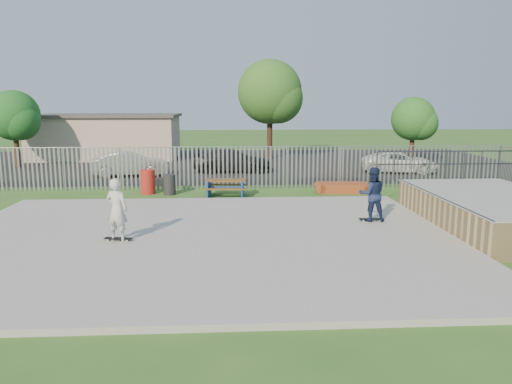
{
  "coord_description": "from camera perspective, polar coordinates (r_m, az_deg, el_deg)",
  "views": [
    {
      "loc": [
        0.82,
        -14.35,
        4.06
      ],
      "look_at": [
        1.75,
        2.0,
        1.1
      ],
      "focal_mm": 35.0,
      "sensor_mm": 36.0,
      "label": 1
    }
  ],
  "objects": [
    {
      "name": "car_dark",
      "position": [
        29.26,
        -2.73,
        3.62
      ],
      "size": [
        4.66,
        1.99,
        1.34
      ],
      "primitive_type": "imported",
      "rotation": [
        0.0,
        0.0,
        1.55
      ],
      "color": "black",
      "rests_on": "parking_lot"
    },
    {
      "name": "tree_left",
      "position": [
        34.63,
        -25.93,
        7.85
      ],
      "size": [
        3.11,
        3.11,
        4.81
      ],
      "color": "#432D1A",
      "rests_on": "ground"
    },
    {
      "name": "picnic_table",
      "position": [
        21.74,
        -3.48,
        0.47
      ],
      "size": [
        1.86,
        1.57,
        0.74
      ],
      "rotation": [
        0.0,
        0.0,
        -0.07
      ],
      "color": "brown",
      "rests_on": "ground"
    },
    {
      "name": "skateboard_a",
      "position": [
        17.11,
        13.02,
        -3.1
      ],
      "size": [
        0.81,
        0.23,
        0.08
      ],
      "rotation": [
        0.0,
        0.0,
        -0.04
      ],
      "color": "black",
      "rests_on": "concrete_slab"
    },
    {
      "name": "trash_bin_grey",
      "position": [
        22.46,
        -9.86,
        0.84
      ],
      "size": [
        0.54,
        0.54,
        0.9
      ],
      "primitive_type": "cylinder",
      "color": "#252528",
      "rests_on": "ground"
    },
    {
      "name": "ground",
      "position": [
        14.94,
        -6.3,
        -5.59
      ],
      "size": [
        120.0,
        120.0,
        0.0
      ],
      "primitive_type": "plane",
      "color": "#326322",
      "rests_on": "ground"
    },
    {
      "name": "fence",
      "position": [
        19.19,
        -2.67,
        1.05
      ],
      "size": [
        26.04,
        16.02,
        2.0
      ],
      "color": "gray",
      "rests_on": "ground"
    },
    {
      "name": "car_white",
      "position": [
        30.17,
        16.09,
        3.29
      ],
      "size": [
        4.67,
        2.96,
        1.2
      ],
      "primitive_type": "imported",
      "rotation": [
        0.0,
        0.0,
        1.33
      ],
      "color": "white",
      "rests_on": "parking_lot"
    },
    {
      "name": "quarter_pipe",
      "position": [
        18.02,
        25.63,
        -1.99
      ],
      "size": [
        5.5,
        7.05,
        2.19
      ],
      "color": "tan",
      "rests_on": "ground"
    },
    {
      "name": "car_silver",
      "position": [
        28.32,
        -14.18,
        3.11
      ],
      "size": [
        4.23,
        1.85,
        1.35
      ],
      "primitive_type": "imported",
      "rotation": [
        0.0,
        0.0,
        1.68
      ],
      "color": "silver",
      "rests_on": "parking_lot"
    },
    {
      "name": "tree_mid",
      "position": [
        36.28,
        1.6,
        11.35
      ],
      "size": [
        4.58,
        4.58,
        7.07
      ],
      "color": "#3E2718",
      "rests_on": "ground"
    },
    {
      "name": "skateboard_b",
      "position": [
        14.87,
        -15.46,
        -5.22
      ],
      "size": [
        0.82,
        0.33,
        0.08
      ],
      "rotation": [
        0.0,
        0.0,
        -0.16
      ],
      "color": "black",
      "rests_on": "concrete_slab"
    },
    {
      "name": "building",
      "position": [
        38.46,
        -16.61,
        6.16
      ],
      "size": [
        10.4,
        6.4,
        3.2
      ],
      "color": "#C2B095",
      "rests_on": "ground"
    },
    {
      "name": "trash_bin_red",
      "position": [
        22.87,
        -12.26,
        1.15
      ],
      "size": [
        0.65,
        0.65,
        1.08
      ],
      "primitive_type": "cylinder",
      "color": "#A52119",
      "rests_on": "ground"
    },
    {
      "name": "parking_lot",
      "position": [
        33.61,
        -4.64,
        3.29
      ],
      "size": [
        40.0,
        18.0,
        0.02
      ],
      "primitive_type": "cube",
      "color": "black",
      "rests_on": "ground"
    },
    {
      "name": "tree_right",
      "position": [
        34.76,
        17.53,
        7.96
      ],
      "size": [
        2.86,
        2.86,
        4.41
      ],
      "color": "#442B1B",
      "rests_on": "ground"
    },
    {
      "name": "concrete_slab",
      "position": [
        14.92,
        -6.31,
        -5.31
      ],
      "size": [
        15.0,
        12.0,
        0.15
      ],
      "primitive_type": "cube",
      "color": "gray",
      "rests_on": "ground"
    },
    {
      "name": "skater_white",
      "position": [
        14.67,
        -15.62,
        -1.96
      ],
      "size": [
        0.77,
        0.63,
        1.81
      ],
      "primitive_type": "imported",
      "rotation": [
        0.0,
        0.0,
        2.8
      ],
      "color": "silver",
      "rests_on": "concrete_slab"
    },
    {
      "name": "skater_navy",
      "position": [
        16.94,
        13.14,
        -0.25
      ],
      "size": [
        0.9,
        0.72,
        1.81
      ],
      "primitive_type": "imported",
      "rotation": [
        0.0,
        0.0,
        3.1
      ],
      "color": "#162345",
      "rests_on": "concrete_slab"
    },
    {
      "name": "funbox",
      "position": [
        23.08,
        9.9,
        0.49
      ],
      "size": [
        2.21,
        1.24,
        0.43
      ],
      "rotation": [
        0.0,
        0.0,
        -0.08
      ],
      "color": "brown",
      "rests_on": "ground"
    }
  ]
}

